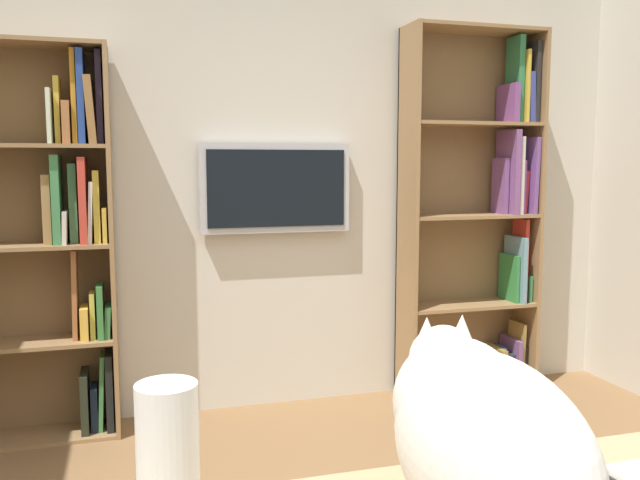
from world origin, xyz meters
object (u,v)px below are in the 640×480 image
(coffee_mug, at_px, (541,455))
(paper_towel_roll, at_px, (168,458))
(wall_mounted_tv, at_px, (276,188))
(bookshelf_left, at_px, (484,214))
(bookshelf_right, at_px, (54,236))
(cat, at_px, (479,435))

(coffee_mug, bearing_deg, paper_towel_roll, -0.50)
(coffee_mug, bearing_deg, wall_mounted_tv, -89.81)
(paper_towel_roll, xyz_separation_m, coffee_mug, (-0.76, 0.01, -0.09))
(bookshelf_left, xyz_separation_m, bookshelf_right, (2.44, 0.00, -0.06))
(bookshelf_left, xyz_separation_m, paper_towel_roll, (2.02, 2.42, -0.21))
(bookshelf_right, distance_m, coffee_mug, 2.71)
(paper_towel_roll, distance_m, coffee_mug, 0.76)
(bookshelf_left, relative_size, wall_mounted_tv, 2.57)
(bookshelf_right, xyz_separation_m, coffee_mug, (-1.18, 2.43, -0.24))
(bookshelf_left, xyz_separation_m, wall_mounted_tv, (1.27, -0.08, 0.17))
(bookshelf_right, bearing_deg, cat, 110.00)
(cat, bearing_deg, bookshelf_left, -120.18)
(cat, relative_size, paper_towel_roll, 2.31)
(coffee_mug, bearing_deg, bookshelf_left, -117.48)
(bookshelf_right, bearing_deg, bookshelf_left, -179.96)
(wall_mounted_tv, xyz_separation_m, cat, (0.23, 2.66, -0.33))
(bookshelf_right, distance_m, cat, 2.74)
(bookshelf_left, distance_m, paper_towel_roll, 3.16)
(paper_towel_roll, relative_size, coffee_mug, 2.83)
(wall_mounted_tv, bearing_deg, bookshelf_left, 176.32)
(cat, distance_m, coffee_mug, 0.31)
(bookshelf_right, relative_size, wall_mounted_tv, 2.35)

